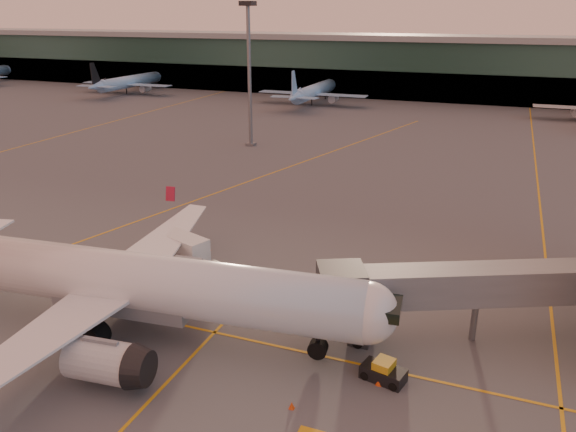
% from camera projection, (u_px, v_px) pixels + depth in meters
% --- Properties ---
extents(ground, '(600.00, 600.00, 0.00)m').
position_uv_depth(ground, '(123.00, 353.00, 41.68)').
color(ground, '#4C4F54').
rests_on(ground, ground).
extents(taxi_markings, '(100.12, 173.00, 0.01)m').
position_uv_depth(taxi_markings, '(268.00, 183.00, 83.12)').
color(taxi_markings, orange).
rests_on(taxi_markings, ground).
extents(terminal, '(400.00, 20.00, 17.60)m').
position_uv_depth(terminal, '(422.00, 67.00, 162.82)').
color(terminal, '#19382D').
rests_on(terminal, ground).
extents(mast_west_near, '(2.40, 2.40, 25.60)m').
position_uv_depth(mast_west_near, '(249.00, 65.00, 101.17)').
color(mast_west_near, slate).
rests_on(mast_west_near, ground).
extents(distant_aircraft_row, '(350.00, 34.00, 13.00)m').
position_uv_depth(distant_aircraft_row, '(449.00, 112.00, 141.31)').
color(distant_aircraft_row, '#8BBAEA').
rests_on(distant_aircraft_row, ground).
extents(main_airplane, '(43.09, 38.91, 13.00)m').
position_uv_depth(main_airplane, '(123.00, 282.00, 43.25)').
color(main_airplane, white).
rests_on(main_airplane, ground).
extents(jet_bridge, '(23.89, 13.22, 6.26)m').
position_uv_depth(jet_bridge, '(497.00, 287.00, 42.05)').
color(jet_bridge, slate).
rests_on(jet_bridge, ground).
extents(catering_truck, '(5.49, 3.76, 3.92)m').
position_uv_depth(catering_truck, '(185.00, 253.00, 53.48)').
color(catering_truck, red).
rests_on(catering_truck, ground).
extents(pushback_tug, '(3.27, 2.23, 1.54)m').
position_uv_depth(pushback_tug, '(383.00, 372.00, 38.44)').
color(pushback_tug, black).
rests_on(pushback_tug, ground).
extents(cone_nose, '(0.49, 0.49, 0.62)m').
position_uv_depth(cone_nose, '(379.00, 381.00, 38.04)').
color(cone_nose, '#DD410B').
rests_on(cone_nose, ground).
extents(cone_wing_left, '(0.39, 0.39, 0.50)m').
position_uv_depth(cone_wing_left, '(209.00, 248.00, 59.45)').
color(cone_wing_left, '#DD410B').
rests_on(cone_wing_left, ground).
extents(cone_fwd, '(0.39, 0.39, 0.49)m').
position_uv_depth(cone_fwd, '(292.00, 405.00, 35.77)').
color(cone_fwd, '#DD410B').
rests_on(cone_fwd, ground).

